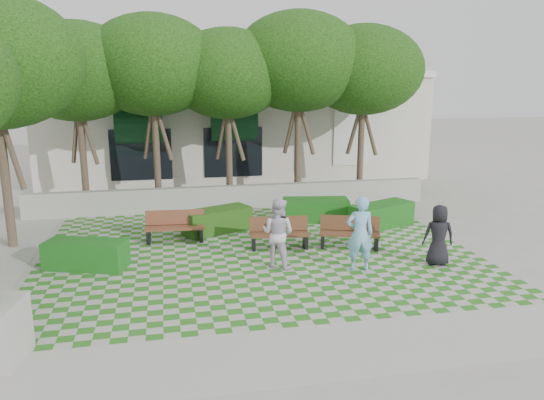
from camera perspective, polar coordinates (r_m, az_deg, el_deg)
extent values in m
plane|color=gray|center=(14.24, -0.78, -6.94)|extent=(90.00, 90.00, 0.00)
plane|color=#2B721E|center=(15.16, -1.48, -5.65)|extent=(12.00, 12.00, 0.00)
cube|color=#9E9B93|center=(10.06, 4.40, -15.95)|extent=(16.00, 2.00, 0.01)
cube|color=#9E9B93|center=(20.00, -4.08, 0.29)|extent=(15.00, 0.36, 0.90)
cube|color=#4F2E1B|center=(15.57, 8.34, -3.62)|extent=(1.81, 1.06, 0.06)
cube|color=#4F2E1B|center=(15.74, 8.36, -2.45)|extent=(1.68, 0.68, 0.44)
cube|color=black|center=(15.64, 5.48, -4.32)|extent=(0.25, 0.49, 0.42)
cube|color=black|center=(15.67, 11.14, -4.47)|extent=(0.25, 0.49, 0.42)
cube|color=#502F1B|center=(15.38, 0.82, -3.72)|extent=(1.75, 0.69, 0.06)
cube|color=#502F1B|center=(15.54, 0.72, -2.55)|extent=(1.71, 0.29, 0.43)
cube|color=black|center=(15.38, -2.01, -4.58)|extent=(0.14, 0.48, 0.42)
cube|color=black|center=(15.55, 3.61, -4.40)|extent=(0.14, 0.48, 0.42)
cube|color=brown|center=(16.26, -10.41, -2.95)|extent=(1.80, 0.65, 0.06)
cube|color=brown|center=(16.43, -10.41, -1.82)|extent=(1.77, 0.23, 0.44)
cube|color=black|center=(16.38, -13.12, -3.79)|extent=(0.13, 0.50, 0.43)
cube|color=black|center=(16.30, -7.61, -3.63)|extent=(0.13, 0.50, 0.43)
cube|color=#154E15|center=(18.02, 11.73, -1.59)|extent=(2.40, 1.72, 0.78)
cube|color=#154F15|center=(18.39, 4.73, -1.06)|extent=(2.33, 1.22, 0.78)
cube|color=#1E4512|center=(17.12, -5.92, -2.20)|extent=(2.34, 1.67, 0.76)
cube|color=#155117|center=(14.70, -19.37, -5.56)|extent=(2.24, 1.45, 0.73)
imported|color=#79B5DC|center=(13.71, 9.43, -3.60)|extent=(0.76, 0.55, 1.96)
imported|color=black|center=(14.65, 17.48, -3.63)|extent=(0.90, 0.70, 1.63)
imported|color=silver|center=(13.79, 0.64, -3.57)|extent=(1.14, 1.10, 1.85)
cylinder|color=#47382B|center=(21.18, -19.61, 4.06)|extent=(0.26, 0.26, 3.64)
ellipsoid|color=#1E4C11|center=(20.96, -20.31, 12.86)|extent=(4.80, 4.80, 3.60)
cylinder|color=#47382B|center=(20.96, -12.29, 4.66)|extent=(0.26, 0.26, 3.81)
ellipsoid|color=#1E4C11|center=(20.75, -12.76, 13.98)|extent=(5.00, 5.00, 3.75)
cylinder|color=#47382B|center=(21.12, -4.64, 4.67)|extent=(0.26, 0.26, 3.58)
ellipsoid|color=#1E4C11|center=(20.89, -4.81, 13.39)|extent=(4.60, 4.60, 3.45)
cylinder|color=#47382B|center=(21.60, 2.78, 5.34)|extent=(0.26, 0.26, 3.92)
ellipsoid|color=#1E4C11|center=(21.41, 2.88, 14.66)|extent=(5.20, 5.20, 3.90)
cylinder|color=#47382B|center=(22.43, 9.50, 5.18)|extent=(0.26, 0.26, 3.70)
ellipsoid|color=#1E4C11|center=(22.22, 9.83, 13.63)|extent=(4.80, 4.80, 3.60)
cylinder|color=#47382B|center=(17.03, -26.70, 1.64)|extent=(0.26, 0.26, 3.81)
cube|color=beige|center=(27.66, -4.26, 8.16)|extent=(18.00, 8.00, 5.00)
cube|color=white|center=(23.60, -3.10, 13.40)|extent=(18.00, 0.30, 0.30)
cube|color=black|center=(24.96, 8.50, 6.82)|extent=(1.40, 0.10, 2.40)
cylinder|color=#103D1E|center=(23.42, -14.09, 8.14)|extent=(3.00, 1.80, 1.80)
cube|color=black|center=(23.57, -13.90, 4.75)|extent=(2.60, 0.08, 2.20)
cylinder|color=#103D1E|center=(23.58, -4.24, 8.52)|extent=(3.00, 1.80, 1.80)
cube|color=black|center=(23.74, -4.19, 5.15)|extent=(2.60, 0.08, 2.20)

